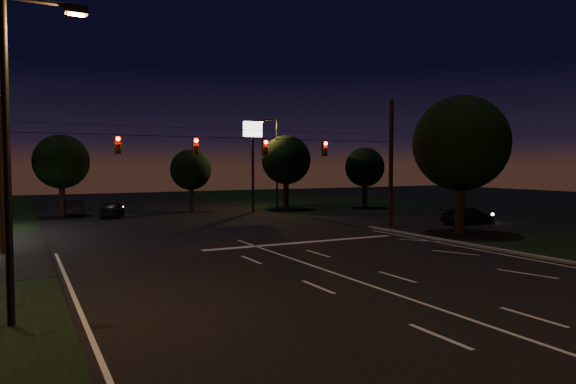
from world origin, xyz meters
TOP-DOWN VIEW (x-y plane):
  - ground at (0.00, 0.00)m, footprint 140.00×140.00m
  - cross_street_right at (20.00, 16.00)m, footprint 20.00×16.00m
  - center_line at (0.00, -6.00)m, footprint 0.14×40.00m
  - stop_bar at (3.00, 11.50)m, footprint 12.00×0.50m
  - utility_pole_right at (12.00, 15.00)m, footprint 0.30×0.30m
  - utility_pole_left at (-12.00, 15.00)m, footprint 0.28×0.28m
  - signal_span at (-0.00, 14.96)m, footprint 24.00×0.40m
  - pole_sign_right at (8.00, 30.00)m, footprint 1.80×0.30m
  - street_light_left at (-11.24, 2.00)m, footprint 2.20×0.35m
  - street_light_right_far at (11.24, 32.00)m, footprint 2.20×0.35m
  - tree_right_near at (13.53, 10.17)m, footprint 6.00×6.00m
  - tree_far_b at (-7.98, 34.13)m, footprint 4.60×4.60m
  - tree_far_c at (3.02, 33.10)m, footprint 3.80×3.80m
  - tree_far_d at (12.02, 31.13)m, footprint 4.80×4.80m
  - tree_far_e at (20.02, 29.11)m, footprint 4.00×4.00m
  - car_oncoming_a at (-4.38, 31.21)m, footprint 2.81×4.46m
  - car_oncoming_b at (-7.05, 34.46)m, footprint 1.42×4.03m
  - car_cross at (18.08, 13.59)m, footprint 4.54×2.02m

SIDE VIEW (x-z plane):
  - ground at x=0.00m, z-range 0.00..0.00m
  - cross_street_right at x=20.00m, z-range -0.01..0.01m
  - utility_pole_right at x=12.00m, z-range -4.50..4.50m
  - utility_pole_left at x=-12.00m, z-range -4.00..4.00m
  - center_line at x=0.00m, z-range 0.00..0.01m
  - stop_bar at x=3.00m, z-range 0.00..0.01m
  - car_cross at x=18.08m, z-range 0.00..1.30m
  - car_oncoming_b at x=-7.05m, z-range 0.00..1.33m
  - car_oncoming_a at x=-4.38m, z-range 0.00..1.41m
  - tree_far_c at x=3.02m, z-range 0.97..6.83m
  - tree_far_e at x=20.02m, z-range 1.03..7.20m
  - tree_far_b at x=-7.98m, z-range 1.12..8.10m
  - tree_far_d at x=12.02m, z-range 1.18..8.47m
  - street_light_left at x=-11.24m, z-range 0.74..9.74m
  - street_light_right_far at x=11.24m, z-range 0.74..9.74m
  - signal_span at x=0.00m, z-range 4.72..6.28m
  - tree_right_near at x=13.53m, z-range 1.30..10.06m
  - pole_sign_right at x=8.00m, z-range 2.04..10.44m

